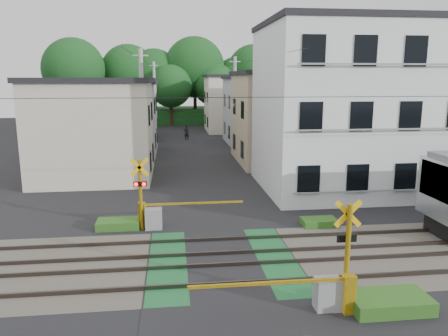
{
  "coord_description": "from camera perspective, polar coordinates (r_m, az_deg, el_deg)",
  "views": [
    {
      "loc": [
        -1.64,
        -14.22,
        6.26
      ],
      "look_at": [
        0.66,
        5.0,
        2.27
      ],
      "focal_mm": 35.0,
      "sensor_mm": 36.0,
      "label": 1
    }
  ],
  "objects": [
    {
      "name": "weed_patches",
      "position": [
        15.75,
        6.29,
        -11.13
      ],
      "size": [
        10.25,
        8.8,
        0.4
      ],
      "color": "#2D5E1E",
      "rests_on": "ground"
    },
    {
      "name": "apartment_block",
      "position": [
        25.84,
        16.44,
        7.61
      ],
      "size": [
        10.2,
        8.36,
        9.3
      ],
      "color": "white",
      "rests_on": "ground"
    },
    {
      "name": "utility_poles",
      "position": [
        37.29,
        -5.97,
        8.23
      ],
      "size": [
        7.9,
        42.0,
        8.0
      ],
      "color": "#A5A5A0",
      "rests_on": "ground"
    },
    {
      "name": "track_bed",
      "position": [
        15.61,
        -0.23,
        -11.86
      ],
      "size": [
        120.0,
        120.0,
        0.14
      ],
      "color": "#47423A",
      "rests_on": "ground"
    },
    {
      "name": "tree_hill",
      "position": [
        62.66,
        -5.97,
        11.07
      ],
      "size": [
        40.0,
        13.69,
        11.99
      ],
      "color": "#174519",
      "rests_on": "ground"
    },
    {
      "name": "catenary",
      "position": [
        16.37,
        21.1,
        1.84
      ],
      "size": [
        60.0,
        5.04,
        7.0
      ],
      "color": "#2D2D33",
      "rests_on": "ground"
    },
    {
      "name": "crossing_signal_far",
      "position": [
        18.74,
        -9.46,
        -5.75
      ],
      "size": [
        4.74,
        0.65,
        3.09
      ],
      "color": "yellow",
      "rests_on": "ground"
    },
    {
      "name": "crossing_signal_near",
      "position": [
        12.66,
        13.89,
        -14.72
      ],
      "size": [
        4.74,
        0.65,
        3.09
      ],
      "color": "yellow",
      "rests_on": "ground"
    },
    {
      "name": "houses_row",
      "position": [
        40.3,
        -4.15,
        7.32
      ],
      "size": [
        22.07,
        31.35,
        6.8
      ],
      "color": "beige",
      "rests_on": "ground"
    },
    {
      "name": "pedestrian",
      "position": [
        45.44,
        -4.93,
        4.62
      ],
      "size": [
        0.63,
        0.51,
        1.49
      ],
      "primitive_type": "imported",
      "rotation": [
        0.0,
        0.0,
        3.46
      ],
      "color": "black",
      "rests_on": "ground"
    },
    {
      "name": "ground",
      "position": [
        15.62,
        -0.23,
        -11.99
      ],
      "size": [
        120.0,
        120.0,
        0.0
      ],
      "primitive_type": "plane",
      "color": "black"
    }
  ]
}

